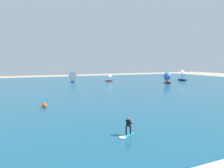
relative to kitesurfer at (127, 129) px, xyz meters
The scene contains 8 objects.
ocean 38.39m from the kitesurfer, 91.46° to the left, with size 160.00×90.00×0.10m, color #1E607F.
shoreline_foam 7.06m from the kitesurfer, 74.51° to the right, with size 66.09×2.26×0.01m, color white.
kitesurfer is the anchor object (origin of this frame).
sailboat_center_horizon 61.95m from the kitesurfer, 42.16° to the left, with size 3.73×4.16×4.62m.
sailboat_far_left 50.10m from the kitesurfer, 46.53° to the left, with size 2.99×3.54×4.18m.
sailboat_outermost 53.73m from the kitesurfer, 82.65° to the left, with size 3.33×3.69×4.10m.
sailboat_anchored_offshore 53.61m from the kitesurfer, 68.62° to the left, with size 3.07×2.73×3.44m.
marker_buoy 16.33m from the kitesurfer, 111.67° to the left, with size 0.71×0.71×0.71m, color #E55919.
Camera 1 is at (-7.49, -4.11, 6.86)m, focal length 32.05 mm.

